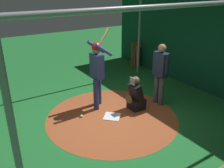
% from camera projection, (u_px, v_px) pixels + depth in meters
% --- Properties ---
extents(ground_plane, '(25.02, 25.02, 0.00)m').
position_uv_depth(ground_plane, '(112.00, 117.00, 6.44)').
color(ground_plane, '#1E6B2D').
extents(dirt_circle, '(3.48, 3.48, 0.01)m').
position_uv_depth(dirt_circle, '(112.00, 117.00, 6.44)').
color(dirt_circle, '#9E4C28').
rests_on(dirt_circle, ground).
extents(home_plate, '(0.59, 0.59, 0.01)m').
position_uv_depth(home_plate, '(112.00, 116.00, 6.44)').
color(home_plate, white).
rests_on(home_plate, dirt_circle).
extents(batter, '(0.68, 0.49, 2.20)m').
position_uv_depth(batter, '(97.00, 68.00, 6.57)').
color(batter, navy).
rests_on(batter, ground).
extents(catcher, '(0.58, 0.40, 0.98)m').
position_uv_depth(catcher, '(135.00, 96.00, 6.71)').
color(catcher, black).
rests_on(catcher, ground).
extents(umpire, '(0.22, 0.49, 1.79)m').
position_uv_depth(umpire, '(160.00, 71.00, 6.79)').
color(umpire, '#4C4C51').
rests_on(umpire, ground).
extents(back_wall, '(0.23, 9.02, 3.70)m').
position_uv_depth(back_wall, '(208.00, 33.00, 7.52)').
color(back_wall, '#0F472D').
rests_on(back_wall, ground).
extents(cage_frame, '(5.61, 4.84, 3.05)m').
position_uv_depth(cage_frame, '(112.00, 37.00, 5.63)').
color(cage_frame, gray).
rests_on(cage_frame, ground).
extents(bat_rack, '(0.70, 0.16, 1.05)m').
position_uv_depth(bat_rack, '(138.00, 55.00, 10.29)').
color(bat_rack, olive).
rests_on(bat_rack, ground).
extents(baseball_0, '(0.07, 0.07, 0.07)m').
position_uv_depth(baseball_0, '(81.00, 116.00, 6.40)').
color(baseball_0, white).
rests_on(baseball_0, dirt_circle).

